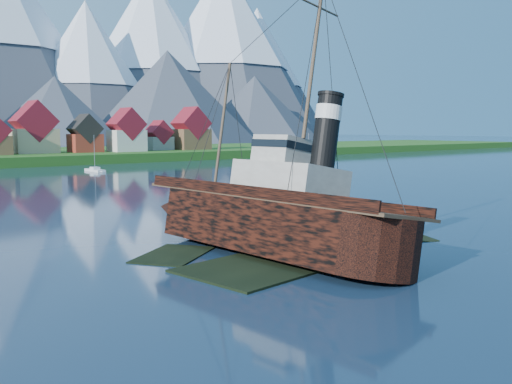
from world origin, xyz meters
TOP-DOWN VIEW (x-y plane):
  - ground at (0.00, 0.00)m, footprint 1400.00×1400.00m
  - shoal at (1.78, 2.15)m, footprint 31.71×21.24m
  - tugboat_wreck at (-1.93, 3.08)m, footprint 7.64×32.91m
  - sailboat_d at (68.64, 69.71)m, footprint 6.86×6.49m
  - sailboat_e at (25.11, 104.17)m, footprint 2.28×8.57m

SIDE VIEW (x-z plane):
  - shoal at x=1.78m, z-range -0.92..0.22m
  - ground at x=0.00m, z-range 0.00..0.00m
  - sailboat_e at x=25.11m, z-range -4.73..5.16m
  - sailboat_d at x=68.64m, z-range -4.92..5.39m
  - tugboat_wreck at x=-1.93m, z-range -9.78..16.30m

